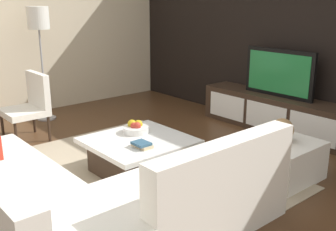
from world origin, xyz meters
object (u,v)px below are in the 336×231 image
at_px(television, 279,73).
at_px(ottoman, 280,159).
at_px(book_stack, 142,145).
at_px(floor_lamp, 39,25).
at_px(decorative_ball, 282,130).
at_px(fruit_bowl, 136,128).
at_px(accent_chair_near, 30,103).
at_px(coffee_table, 139,155).
at_px(media_console, 276,113).
at_px(sectional_couch, 82,199).

height_order(television, ottoman, television).
height_order(television, book_stack, television).
distance_m(floor_lamp, decorative_ball, 3.79).
height_order(television, fruit_bowl, television).
relative_size(ottoman, fruit_bowl, 2.50).
relative_size(accent_chair_near, fruit_bowl, 3.11).
xyz_separation_m(decorative_ball, book_stack, (-0.82, -1.16, -0.11)).
bearing_deg(ottoman, fruit_bowl, -142.27).
bearing_deg(coffee_table, book_stack, -28.69).
xyz_separation_m(media_console, book_stack, (0.12, -2.41, 0.16)).
distance_m(floor_lamp, book_stack, 2.93).
bearing_deg(fruit_bowl, book_stack, -28.66).
bearing_deg(coffee_table, decorative_ball, 45.32).
height_order(sectional_couch, fruit_bowl, sectional_couch).
bearing_deg(sectional_couch, fruit_bowl, 125.66).
distance_m(sectional_couch, ottoman, 2.10).
relative_size(accent_chair_near, decorative_ball, 3.69).
xyz_separation_m(television, ottoman, (0.93, -1.25, -0.62)).
height_order(coffee_table, ottoman, ottoman).
xyz_separation_m(accent_chair_near, fruit_bowl, (1.60, 0.52, -0.06)).
xyz_separation_m(accent_chair_near, ottoman, (2.82, 1.46, -0.29)).
bearing_deg(media_console, book_stack, -87.25).
height_order(accent_chair_near, book_stack, accent_chair_near).
bearing_deg(media_console, accent_chair_near, -124.88).
height_order(decorative_ball, book_stack, decorative_ball).
distance_m(sectional_couch, fruit_bowl, 1.37).
bearing_deg(television, fruit_bowl, -97.42).
bearing_deg(television, media_console, -90.00).
bearing_deg(coffee_table, fruit_bowl, 151.37).
relative_size(television, sectional_couch, 0.43).
height_order(sectional_couch, decorative_ball, sectional_couch).
distance_m(floor_lamp, ottoman, 3.88).
bearing_deg(ottoman, media_console, 126.71).
xyz_separation_m(sectional_couch, book_stack, (-0.39, 0.89, 0.13)).
relative_size(floor_lamp, fruit_bowl, 6.00).
bearing_deg(floor_lamp, decorative_ball, 14.84).
xyz_separation_m(sectional_couch, fruit_bowl, (-0.79, 1.11, 0.15)).
height_order(ottoman, book_stack, book_stack).
relative_size(sectional_couch, accent_chair_near, 2.80).
xyz_separation_m(coffee_table, decorative_ball, (1.03, 1.04, 0.32)).
height_order(floor_lamp, fruit_bowl, floor_lamp).
relative_size(television, floor_lamp, 0.63).
height_order(sectional_couch, floor_lamp, floor_lamp).
distance_m(television, ottoman, 1.68).
xyz_separation_m(television, sectional_couch, (0.51, -3.30, -0.54)).
bearing_deg(media_console, floor_lamp, -140.10).
bearing_deg(television, decorative_ball, -53.30).
height_order(television, floor_lamp, floor_lamp).
bearing_deg(television, accent_chair_near, -124.88).
xyz_separation_m(television, coffee_table, (-0.10, -2.30, -0.62)).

